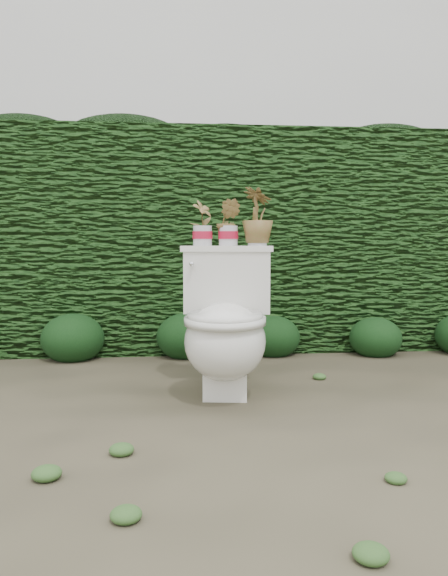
{
  "coord_description": "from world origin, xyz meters",
  "views": [
    {
      "loc": [
        -0.38,
        -2.78,
        0.8
      ],
      "look_at": [
        -0.09,
        0.2,
        0.55
      ],
      "focal_mm": 35.0,
      "sensor_mm": 36.0,
      "label": 1
    }
  ],
  "objects": [
    {
      "name": "liriope_clump_2",
      "position": [
        -1.04,
        1.07,
        0.17
      ],
      "size": [
        0.43,
        0.43,
        0.34
      ],
      "primitive_type": "ellipsoid",
      "color": "#173D15",
      "rests_on": "ground"
    },
    {
      "name": "liriope_clump_4",
      "position": [
        0.35,
        1.1,
        0.15
      ],
      "size": [
        0.38,
        0.38,
        0.31
      ],
      "primitive_type": "ellipsoid",
      "color": "#173D15",
      "rests_on": "ground"
    },
    {
      "name": "toilet",
      "position": [
        -0.09,
        0.06,
        0.36
      ],
      "size": [
        0.54,
        0.73,
        0.78
      ],
      "rotation": [
        0.0,
        0.0,
        -0.14
      ],
      "color": "silver",
      "rests_on": "ground"
    },
    {
      "name": "house_wall",
      "position": [
        0.6,
        6.0,
        2.0
      ],
      "size": [
        8.0,
        3.5,
        4.0
      ],
      "primitive_type": "cube",
      "color": "silver",
      "rests_on": "ground"
    },
    {
      "name": "hedge",
      "position": [
        0.0,
        1.6,
        0.8
      ],
      "size": [
        8.0,
        1.0,
        1.6
      ],
      "primitive_type": "cube",
      "color": "#2B5B1E",
      "rests_on": "ground"
    },
    {
      "name": "ground",
      "position": [
        0.0,
        0.0,
        0.0
      ],
      "size": [
        60.0,
        60.0,
        0.0
      ],
      "primitive_type": "plane",
      "color": "brown",
      "rests_on": "ground"
    },
    {
      "name": "potted_plant_right",
      "position": [
        0.1,
        0.28,
        0.93
      ],
      "size": [
        0.24,
        0.24,
        0.3
      ],
      "primitive_type": "imported",
      "rotation": [
        0.0,
        0.0,
        2.17
      ],
      "color": "#3E8228",
      "rests_on": "toilet"
    },
    {
      "name": "liriope_clump_3",
      "position": [
        -0.26,
        1.09,
        0.17
      ],
      "size": [
        0.42,
        0.42,
        0.33
      ],
      "primitive_type": "ellipsoid",
      "color": "#173D15",
      "rests_on": "ground"
    },
    {
      "name": "potted_plant_center",
      "position": [
        -0.05,
        0.3,
        0.9
      ],
      "size": [
        0.16,
        0.15,
        0.24
      ],
      "primitive_type": "imported",
      "rotation": [
        0.0,
        0.0,
        5.86
      ],
      "color": "#3E8228",
      "rests_on": "toilet"
    },
    {
      "name": "potted_plant_left",
      "position": [
        -0.2,
        0.32,
        0.89
      ],
      "size": [
        0.15,
        0.15,
        0.24
      ],
      "primitive_type": "imported",
      "rotation": [
        0.0,
        0.0,
        0.73
      ],
      "color": "#3E8228",
      "rests_on": "toilet"
    },
    {
      "name": "liriope_clump_5",
      "position": [
        1.07,
        1.02,
        0.15
      ],
      "size": [
        0.37,
        0.37,
        0.29
      ],
      "primitive_type": "ellipsoid",
      "color": "#173D15",
      "rests_on": "ground"
    }
  ]
}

